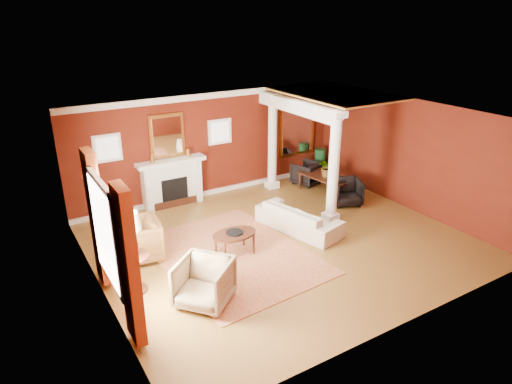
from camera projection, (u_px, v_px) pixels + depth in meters
ground at (281, 242)px, 10.48m from camera, size 8.00×8.00×0.00m
room_shell at (283, 158)px, 9.72m from camera, size 8.04×7.04×2.92m
fireplace at (172, 182)px, 12.24m from camera, size 1.85×0.42×1.29m
overmantel_mirror at (167, 136)px, 11.87m from camera, size 0.95×0.07×1.15m
flank_window_left at (107, 148)px, 11.17m from camera, size 0.70×0.07×0.70m
flank_window_right at (220, 132)px, 12.67m from camera, size 0.70×0.07×0.70m
left_window at (110, 239)px, 7.59m from camera, size 0.21×2.55×2.60m
column_front at (334, 167)px, 11.00m from camera, size 0.36×0.36×2.80m
column_back at (272, 141)px, 13.14m from camera, size 0.36×0.36×2.80m
header_beam at (296, 106)px, 11.82m from camera, size 0.30×3.20×0.32m
amber_ceiling at (335, 94)px, 12.16m from camera, size 2.30×3.40×0.04m
dining_mirror at (297, 128)px, 14.03m from camera, size 1.30×0.07×1.70m
chandelier at (334, 116)px, 12.46m from camera, size 0.60×0.62×0.75m
crown_trim at (210, 96)px, 12.16m from camera, size 8.00×0.08×0.16m
base_trim at (214, 191)px, 13.20m from camera, size 8.00×0.08×0.12m
rug at (233, 255)px, 9.91m from camera, size 3.19×4.09×0.02m
sofa at (299, 214)px, 10.90m from camera, size 1.14×2.23×0.84m
armchair_leopard at (136, 238)px, 9.59m from camera, size 1.01×1.06×0.98m
armchair_stripe at (204, 281)px, 8.14m from camera, size 1.24×1.25×0.94m
coffee_table at (234, 235)px, 9.80m from camera, size 1.00×1.00×0.51m
coffee_book at (233, 228)px, 9.77m from camera, size 0.17×0.06×0.23m
side_table at (129, 239)px, 8.26m from camera, size 0.65×0.65×1.62m
dining_table at (327, 179)px, 13.08m from camera, size 0.76×1.62×0.87m
dining_chair_near at (346, 191)px, 12.37m from camera, size 0.97×0.95×0.78m
dining_chair_far at (306, 172)px, 13.80m from camera, size 0.92×0.89×0.76m
green_urn at (320, 166)px, 14.41m from camera, size 0.38×0.38×0.92m
potted_plant at (328, 158)px, 12.76m from camera, size 0.64×0.68×0.44m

